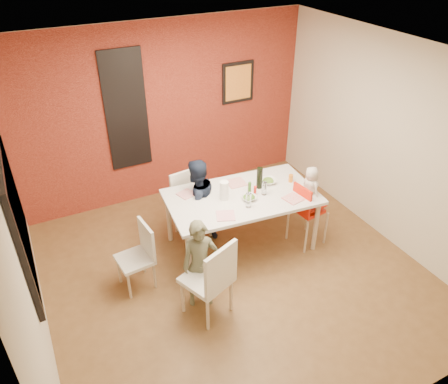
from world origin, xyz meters
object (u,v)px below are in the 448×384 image
chair_far (189,201)px  toddler (310,189)px  chair_near (213,277)px  high_chair (307,208)px  child_near (200,265)px  chair_left (140,253)px  wine_bottle (260,178)px  paper_towel_roll (224,190)px  dining_table (242,200)px  child_far (197,203)px

chair_far → toddler: bearing=-43.0°
toddler → chair_near: bearing=108.3°
high_chair → chair_near: bearing=102.6°
high_chair → child_near: (-1.71, -0.38, 0.00)m
chair_left → high_chair: size_ratio=0.91×
chair_left → wine_bottle: bearing=89.8°
wine_bottle → paper_towel_roll: (-0.54, -0.04, -0.02)m
chair_far → wine_bottle: (0.80, -0.53, 0.43)m
chair_far → chair_left: 1.17m
dining_table → toddler: 0.90m
dining_table → toddler: bearing=-22.3°
child_near → toddler: bearing=29.2°
toddler → chair_left: bearing=82.3°
chair_far → wine_bottle: size_ratio=3.15×
wine_bottle → chair_near: bearing=-138.7°
child_near → paper_towel_roll: 1.07m
dining_table → paper_towel_roll: 0.31m
chair_near → child_near: (-0.03, 0.24, -0.00)m
child_far → toddler: (1.31, -0.69, 0.24)m
chair_far → child_far: (0.01, -0.24, 0.10)m
child_far → wine_bottle: (0.79, -0.29, 0.33)m
dining_table → chair_left: (-1.43, -0.11, -0.26)m
chair_near → child_near: child_near is taller
chair_left → child_far: child_far is taller
toddler → paper_towel_roll: 1.13m
child_near → chair_far: bearing=89.3°
chair_left → child_far: 1.06m
chair_left → dining_table: bearing=88.4°
high_chair → toddler: (0.02, 0.01, 0.30)m
child_near → chair_near: bearing=-65.3°
chair_near → child_near: bearing=-104.0°
high_chair → chair_far: bearing=46.4°
toddler → dining_table: bearing=65.7°
child_far → paper_towel_roll: size_ratio=4.93×
chair_left → paper_towel_roll: paper_towel_roll is taller
toddler → wine_bottle: toddler is taller
high_chair → wine_bottle: bearing=43.1°
chair_left → toddler: 2.30m
chair_far → wine_bottle: 1.05m
child_near → child_far: bearing=85.2°
dining_table → child_far: bearing=144.4°
high_chair → child_far: size_ratio=0.75×
child_far → chair_far: bearing=-102.3°
dining_table → child_near: child_near is taller
dining_table → toddler: (0.82, -0.34, 0.13)m
wine_bottle → chair_far: bearing=146.5°
chair_far → paper_towel_roll: size_ratio=3.67×
high_chair → wine_bottle: 0.75m
toddler → paper_towel_roll: toddler is taller
chair_far → chair_left: (-0.93, -0.71, -0.04)m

